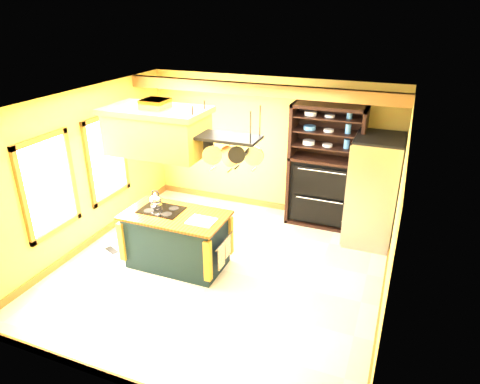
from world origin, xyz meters
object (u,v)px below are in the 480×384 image
Objects in this scene: kitchen_island at (177,239)px; refrigerator at (372,193)px; pot_rack at (227,144)px; hutch at (324,179)px; range_hood at (157,130)px.

kitchen_island is 3.46m from refrigerator.
pot_rack is 0.52× the size of refrigerator.
kitchen_island is 0.70× the size of hutch.
refrigerator is 0.81× the size of hutch.
pot_rack is 0.43× the size of hutch.
pot_rack is at bearing 0.71° from kitchen_island.
pot_rack is at bearing -133.34° from refrigerator.
hutch reaches higher than kitchen_island.
hutch is at bearing 67.52° from pot_rack.
range_hood reaches higher than kitchen_island.
range_hood is (-0.20, -0.00, 1.79)m from kitchen_island.
hutch is at bearing 51.53° from kitchen_island.
kitchen_island is at bearing -179.39° from pot_rack.
pot_rack is (1.10, 0.01, -0.10)m from range_hood.
hutch is (0.97, 2.34, -1.26)m from pot_rack.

